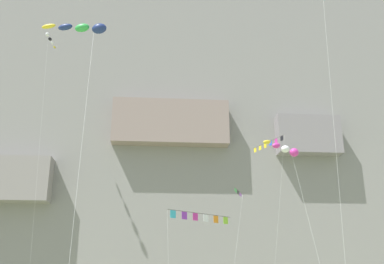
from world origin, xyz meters
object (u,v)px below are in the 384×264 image
object	(u,v)px
kite_windsock_mid_center	(286,150)
kite_banner_front_field	(268,151)
kite_banner_low_right	(200,219)
kite_windsock_mid_right	(50,40)
kite_banner_far_right	(238,199)
kite_delta_upper_left	(326,2)
kite_windsock_high_center	(84,28)

from	to	relation	value
kite_windsock_mid_center	kite_banner_front_field	size ratio (longest dim) A/B	0.66
kite_banner_low_right	kite_banner_front_field	distance (m)	14.82
kite_banner_front_field	kite_windsock_mid_right	bearing A→B (deg)	166.45
kite_banner_low_right	kite_banner_far_right	world-z (taller)	kite_banner_far_right
kite_banner_low_right	kite_windsock_mid_center	xyz separation A→B (m)	(4.52, -11.24, 2.98)
kite_banner_far_right	kite_banner_front_field	distance (m)	8.20
kite_windsock_mid_center	kite_banner_low_right	bearing A→B (deg)	111.91
kite_windsock_mid_right	kite_windsock_mid_center	size ratio (longest dim) A/B	2.84
kite_windsock_mid_right	kite_windsock_mid_center	distance (m)	41.19
kite_delta_upper_left	kite_banner_far_right	world-z (taller)	kite_delta_upper_left
kite_delta_upper_left	kite_banner_low_right	bearing A→B (deg)	118.60
kite_windsock_mid_center	kite_banner_front_field	bearing A→B (deg)	78.48
kite_windsock_high_center	kite_windsock_mid_right	world-z (taller)	kite_windsock_mid_right
kite_windsock_mid_center	kite_windsock_high_center	bearing A→B (deg)	-172.36
kite_windsock_mid_right	kite_windsock_high_center	bearing A→B (deg)	-70.89
kite_banner_far_right	kite_windsock_high_center	bearing A→B (deg)	-117.94
kite_windsock_mid_center	kite_windsock_mid_right	bearing A→B (deg)	131.15
kite_windsock_high_center	kite_banner_front_field	distance (m)	27.55
kite_windsock_mid_right	kite_banner_far_right	bearing A→B (deg)	0.34
kite_windsock_high_center	kite_banner_far_right	distance (m)	32.31
kite_delta_upper_left	kite_banner_far_right	size ratio (longest dim) A/B	1.57
kite_banner_front_field	kite_banner_low_right	bearing A→B (deg)	-135.26
kite_windsock_mid_right	kite_banner_far_right	world-z (taller)	kite_windsock_mid_right
kite_delta_upper_left	kite_windsock_mid_right	xyz separation A→B (m)	(-25.67, 28.36, 12.29)
kite_banner_low_right	kite_banner_front_field	size ratio (longest dim) A/B	0.50
kite_delta_upper_left	kite_windsock_high_center	bearing A→B (deg)	178.48
kite_delta_upper_left	kite_windsock_mid_right	distance (m)	40.18
kite_banner_far_right	kite_windsock_mid_center	size ratio (longest dim) A/B	1.16
kite_windsock_high_center	kite_delta_upper_left	bearing A→B (deg)	-1.52
kite_banner_low_right	kite_banner_far_right	xyz separation A→B (m)	(6.22, 15.08, 4.45)
kite_banner_front_field	kite_delta_upper_left	bearing A→B (deg)	-93.17
kite_banner_front_field	kite_windsock_high_center	bearing A→B (deg)	-128.72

